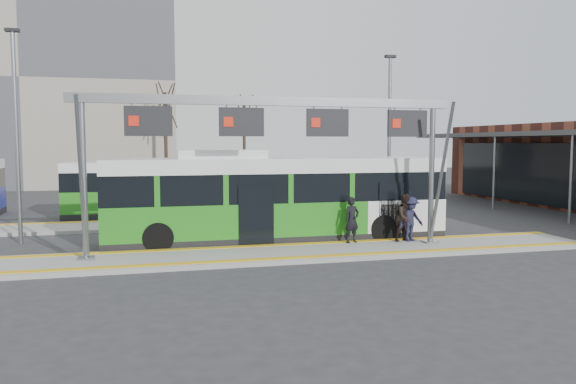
% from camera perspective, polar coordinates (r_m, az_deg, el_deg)
% --- Properties ---
extents(ground, '(120.00, 120.00, 0.00)m').
position_cam_1_polar(ground, '(19.17, -0.04, -6.45)').
color(ground, '#2D2D30').
rests_on(ground, ground).
extents(platform_main, '(22.00, 3.00, 0.15)m').
position_cam_1_polar(platform_main, '(19.15, -0.04, -6.23)').
color(platform_main, gray).
rests_on(platform_main, ground).
extents(platform_second, '(20.00, 3.00, 0.15)m').
position_cam_1_polar(platform_second, '(26.47, -12.84, -3.23)').
color(platform_second, gray).
rests_on(platform_second, ground).
extents(tactile_main, '(22.00, 2.65, 0.02)m').
position_cam_1_polar(tactile_main, '(19.14, -0.04, -5.98)').
color(tactile_main, gold).
rests_on(tactile_main, platform_main).
extents(tactile_second, '(20.00, 0.35, 0.02)m').
position_cam_1_polar(tactile_second, '(27.60, -12.90, -2.72)').
color(tactile_second, gold).
rests_on(tactile_second, platform_second).
extents(gantry, '(13.00, 1.68, 5.20)m').
position_cam_1_polar(gantry, '(18.96, -1.25, 6.49)').
color(gantry, slate).
rests_on(gantry, platform_main).
extents(apartment_block, '(24.50, 12.50, 18.40)m').
position_cam_1_polar(apartment_block, '(55.27, -24.44, 10.17)').
color(apartment_block, gray).
rests_on(apartment_block, ground).
extents(hero_bus, '(12.94, 2.79, 3.55)m').
position_cam_1_polar(hero_bus, '(21.64, -1.25, -0.78)').
color(hero_bus, black).
rests_on(hero_bus, ground).
extents(bg_bus_green, '(11.39, 2.89, 2.82)m').
position_cam_1_polar(bg_bus_green, '(29.87, -11.14, 0.28)').
color(bg_bus_green, black).
rests_on(bg_bus_green, ground).
extents(passenger_a, '(0.71, 0.58, 1.69)m').
position_cam_1_polar(passenger_a, '(20.71, 6.51, -2.83)').
color(passenger_a, black).
rests_on(passenger_a, platform_main).
extents(passenger_b, '(1.00, 0.86, 1.78)m').
position_cam_1_polar(passenger_b, '(21.32, 11.90, -2.56)').
color(passenger_b, black).
rests_on(passenger_b, platform_main).
extents(passenger_c, '(1.19, 0.85, 1.66)m').
position_cam_1_polar(passenger_c, '(21.42, 12.37, -2.69)').
color(passenger_c, '#1E1E37').
rests_on(passenger_c, platform_main).
extents(tree_left, '(1.40, 1.40, 8.86)m').
position_cam_1_polar(tree_left, '(46.19, -12.37, 8.51)').
color(tree_left, '#382B21').
rests_on(tree_left, ground).
extents(tree_mid, '(1.40, 1.40, 8.45)m').
position_cam_1_polar(tree_mid, '(51.70, -4.48, 7.87)').
color(tree_mid, '#382B21').
rests_on(tree_mid, ground).
extents(lamp_west, '(0.50, 0.25, 7.99)m').
position_cam_1_polar(lamp_west, '(23.29, -25.87, 5.57)').
color(lamp_west, slate).
rests_on(lamp_west, ground).
extents(lamp_east, '(0.50, 0.25, 7.83)m').
position_cam_1_polar(lamp_east, '(26.58, 10.24, 5.68)').
color(lamp_east, slate).
rests_on(lamp_east, ground).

